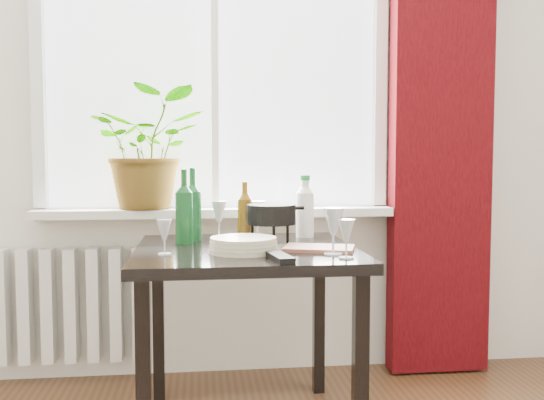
{
  "coord_description": "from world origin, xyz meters",
  "views": [
    {
      "loc": [
        -0.08,
        -0.79,
        1.09
      ],
      "look_at": [
        0.2,
        1.55,
        0.92
      ],
      "focal_mm": 40.0,
      "sensor_mm": 36.0,
      "label": 1
    }
  ],
  "objects": [
    {
      "name": "plate_stack",
      "position": [
        0.08,
        1.42,
        0.77
      ],
      "size": [
        0.34,
        0.34,
        0.06
      ],
      "primitive_type": "cylinder",
      "rotation": [
        0.0,
        0.0,
        0.42
      ],
      "color": "beige",
      "rests_on": "table"
    },
    {
      "name": "table",
      "position": [
        0.1,
        1.55,
        0.65
      ],
      "size": [
        0.85,
        0.85,
        0.74
      ],
      "color": "black",
      "rests_on": "ground"
    },
    {
      "name": "wineglass_back_center",
      "position": [
        0.17,
        1.81,
        0.82
      ],
      "size": [
        0.08,
        0.08,
        0.17
      ],
      "primitive_type": null,
      "rotation": [
        0.0,
        0.0,
        0.16
      ],
      "color": "silver",
      "rests_on": "table"
    },
    {
      "name": "windowsill",
      "position": [
        0.0,
        2.15,
        0.82
      ],
      "size": [
        1.72,
        0.2,
        0.04
      ],
      "color": "silver",
      "rests_on": "ground"
    },
    {
      "name": "wineglass_far_right",
      "position": [
        0.43,
        1.24,
        0.81
      ],
      "size": [
        0.07,
        0.07,
        0.14
      ],
      "primitive_type": null,
      "rotation": [
        0.0,
        0.0,
        0.2
      ],
      "color": "silver",
      "rests_on": "table"
    },
    {
      "name": "radiator",
      "position": [
        -0.75,
        2.18,
        0.38
      ],
      "size": [
        0.8,
        0.1,
        0.55
      ],
      "color": "silver",
      "rests_on": "ground"
    },
    {
      "name": "tv_remote",
      "position": [
        0.19,
        1.24,
        0.75
      ],
      "size": [
        0.08,
        0.19,
        0.02
      ],
      "primitive_type": "cube",
      "rotation": [
        0.0,
        0.0,
        0.16
      ],
      "color": "black",
      "rests_on": "table"
    },
    {
      "name": "window",
      "position": [
        0.0,
        2.22,
        1.6
      ],
      "size": [
        1.72,
        0.08,
        1.62
      ],
      "color": "white",
      "rests_on": "ground"
    },
    {
      "name": "wine_bottle_left",
      "position": [
        -0.14,
        1.68,
        0.89
      ],
      "size": [
        0.07,
        0.07,
        0.31
      ],
      "primitive_type": null,
      "rotation": [
        0.0,
        0.0,
        0.0
      ],
      "color": "#0C3F16",
      "rests_on": "table"
    },
    {
      "name": "wineglass_back_left",
      "position": [
        0.01,
        1.85,
        0.82
      ],
      "size": [
        0.08,
        0.08,
        0.16
      ],
      "primitive_type": null,
      "rotation": [
        0.0,
        0.0,
        0.23
      ],
      "color": "silver",
      "rests_on": "table"
    },
    {
      "name": "curtain",
      "position": [
        1.12,
        2.12,
        1.3
      ],
      "size": [
        0.5,
        0.12,
        2.56
      ],
      "color": "#350408",
      "rests_on": "ground"
    },
    {
      "name": "cutting_board",
      "position": [
        0.37,
        1.44,
        0.75
      ],
      "size": [
        0.3,
        0.24,
        0.01
      ],
      "primitive_type": "cube",
      "rotation": [
        0.0,
        0.0,
        -0.3
      ],
      "color": "#985C44",
      "rests_on": "table"
    },
    {
      "name": "wine_bottle_right",
      "position": [
        -0.11,
        1.77,
        0.89
      ],
      "size": [
        0.09,
        0.09,
        0.31
      ],
      "primitive_type": null,
      "rotation": [
        0.0,
        0.0,
        -0.25
      ],
      "color": "#0D461E",
      "rests_on": "table"
    },
    {
      "name": "bottle_amber",
      "position": [
        0.11,
        1.77,
        0.87
      ],
      "size": [
        0.08,
        0.08,
        0.25
      ],
      "primitive_type": null,
      "rotation": [
        0.0,
        0.0,
        0.32
      ],
      "color": "brown",
      "rests_on": "table"
    },
    {
      "name": "wineglass_front_right",
      "position": [
        0.4,
        1.33,
        0.83
      ],
      "size": [
        0.1,
        0.1,
        0.17
      ],
      "primitive_type": null,
      "rotation": [
        0.0,
        0.0,
        -0.38
      ],
      "color": "silver",
      "rests_on": "table"
    },
    {
      "name": "wineglass_front_left",
      "position": [
        -0.2,
        1.4,
        0.81
      ],
      "size": [
        0.07,
        0.07,
        0.13
      ],
      "primitive_type": null,
      "rotation": [
        0.0,
        0.0,
        -0.25
      ],
      "color": "silver",
      "rests_on": "table"
    },
    {
      "name": "potted_plant",
      "position": [
        -0.31,
        2.16,
        1.13
      ],
      "size": [
        0.52,
        0.45,
        0.58
      ],
      "primitive_type": "imported",
      "rotation": [
        0.0,
        0.0,
        -0.0
      ],
      "color": "#2E6D1D",
      "rests_on": "windowsill"
    },
    {
      "name": "cleaning_bottle",
      "position": [
        0.38,
        1.82,
        0.88
      ],
      "size": [
        0.08,
        0.08,
        0.28
      ],
      "primitive_type": null,
      "rotation": [
        0.0,
        0.0,
        0.07
      ],
      "color": "white",
      "rests_on": "table"
    },
    {
      "name": "fondue_pot",
      "position": [
        0.22,
        1.67,
        0.82
      ],
      "size": [
        0.27,
        0.25,
        0.16
      ],
      "primitive_type": null,
      "rotation": [
        0.0,
        0.0,
        0.23
      ],
      "color": "black",
      "rests_on": "table"
    }
  ]
}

